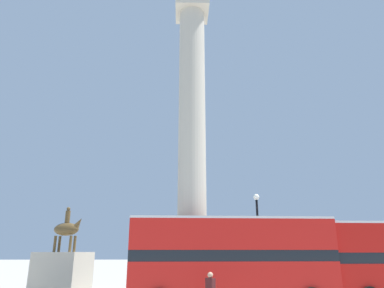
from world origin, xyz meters
The scene contains 4 objects.
monument_column centered at (0.00, 0.00, 7.22)m, with size 6.34×6.34×22.39m.
bus_a centered at (1.95, -3.56, 2.43)m, with size 10.62×3.01×4.40m.
equestrian_statue centered at (-9.28, 4.08, 1.57)m, with size 4.25×3.60×5.89m.
street_lamp centered at (3.93, -1.53, 3.07)m, with size 0.36×0.36×6.06m.
Camera 1 is at (-0.74, -22.53, 2.66)m, focal length 32.00 mm.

